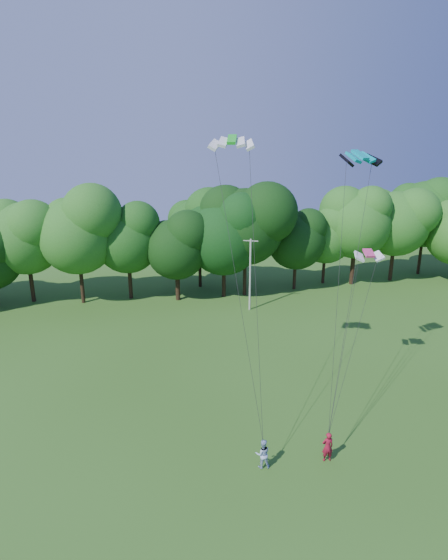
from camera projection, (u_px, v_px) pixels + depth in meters
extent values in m
cylinder|color=#AEADA5|center=(250.00, 275.00, 45.94)|extent=(0.19, 0.19, 7.74)
cube|color=#AEADA5|center=(251.00, 241.00, 44.88)|extent=(1.44, 0.71, 0.08)
imported|color=maroon|center=(328.00, 447.00, 24.01)|extent=(0.66, 0.44, 1.78)
imported|color=#A0B6DF|center=(263.00, 454.00, 23.53)|extent=(0.89, 0.73, 1.68)
cube|color=#0597A3|center=(360.00, 155.00, 26.31)|extent=(2.81, 1.83, 0.64)
cube|color=green|center=(232.00, 139.00, 25.75)|extent=(2.81, 1.86, 0.62)
cube|color=#C6376F|center=(369.00, 253.00, 29.44)|extent=(2.02, 1.18, 0.47)
cylinder|color=black|center=(224.00, 278.00, 50.63)|extent=(0.48, 0.48, 4.61)
ellipsoid|color=#0E330F|center=(224.00, 226.00, 48.88)|extent=(9.22, 9.22, 10.06)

